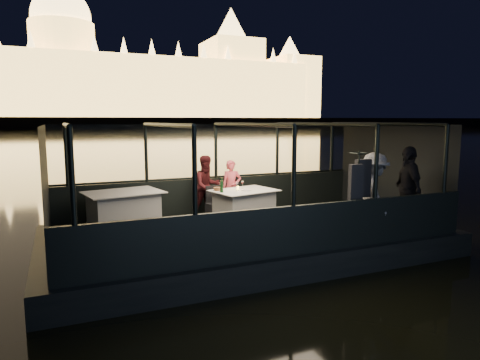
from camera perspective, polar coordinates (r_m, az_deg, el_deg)
name	(u,v)px	position (r m, az deg, el deg)	size (l,w,h in m)	color
river_water	(79,136)	(88.55, -20.73, 5.55)	(500.00, 500.00, 0.00)	black
boat_hull	(247,251)	(9.66, 0.94, -9.45)	(8.60, 4.40, 1.00)	black
boat_deck	(247,230)	(9.53, 0.95, -6.69)	(8.00, 4.00, 0.04)	black
gunwale_port	(216,195)	(11.25, -3.20, -1.99)	(8.00, 0.08, 0.90)	black
gunwale_starboard	(293,231)	(7.69, 7.07, -6.71)	(8.00, 0.08, 0.90)	black
cabin_glass_port	(216,151)	(11.11, -3.24, 3.86)	(8.00, 0.02, 1.40)	#99B2B2
cabin_glass_starboard	(294,166)	(7.48, 7.22, 1.84)	(8.00, 0.02, 1.40)	#99B2B2
cabin_roof_glass	(247,125)	(9.22, 0.98, 7.40)	(8.00, 4.00, 0.02)	#99B2B2
end_wall_fore	(46,189)	(8.52, -24.44, -1.13)	(0.02, 4.00, 2.30)	black
end_wall_aft	(391,170)	(11.52, 19.46, 1.32)	(0.02, 4.00, 2.30)	black
canopy_ribs	(247,178)	(9.31, 0.97, 0.30)	(8.00, 4.00, 2.30)	black
embankment	(65,125)	(218.46, -22.25, 6.85)	(400.00, 140.00, 6.00)	#423D33
parliament_building	(63,52)	(185.31, -22.53, 15.44)	(220.00, 32.00, 60.00)	#F2D18C
dining_table_central	(244,206)	(10.11, 0.56, -3.48)	(1.45, 1.05, 0.77)	white
dining_table_aft	(124,212)	(9.75, -15.21, -4.19)	(1.60, 1.16, 0.85)	white
chair_port_left	(215,201)	(10.35, -3.33, -2.86)	(0.37, 0.37, 0.80)	black
chair_port_right	(234,197)	(10.89, -0.80, -2.31)	(0.42, 0.42, 0.89)	black
coat_stand	(357,197)	(8.68, 15.39, -2.22)	(0.50, 0.40, 1.81)	black
person_woman_coral	(232,185)	(10.96, -1.13, -0.66)	(0.50, 0.33, 1.38)	#F25866
person_man_maroon	(207,186)	(10.73, -4.40, -0.86)	(0.73, 0.57, 1.52)	#3F1115
passenger_stripe	(373,196)	(9.25, 17.36, -1.99)	(1.13, 0.64, 1.75)	silver
passenger_dark	(407,192)	(10.01, 21.42, -1.45)	(1.09, 0.46, 1.85)	black
wine_bottle	(222,186)	(9.71, -2.45, -0.79)	(0.07, 0.07, 0.33)	#133517
bread_basket	(218,189)	(9.98, -3.00, -1.19)	(0.19, 0.19, 0.07)	brown
amber_candle	(238,188)	(10.14, -0.30, -1.04)	(0.06, 0.06, 0.08)	yellow
plate_near	(247,190)	(10.01, 0.92, -1.34)	(0.27, 0.27, 0.02)	silver
plate_far	(217,190)	(10.02, -3.07, -1.35)	(0.22, 0.22, 0.01)	silver
wine_glass_white	(221,188)	(9.81, -2.58, -1.03)	(0.07, 0.07, 0.21)	white
wine_glass_red	(243,184)	(10.29, 0.34, -0.59)	(0.06, 0.06, 0.18)	white
wine_glass_empty	(237,187)	(9.93, -0.40, -0.91)	(0.07, 0.07, 0.20)	white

